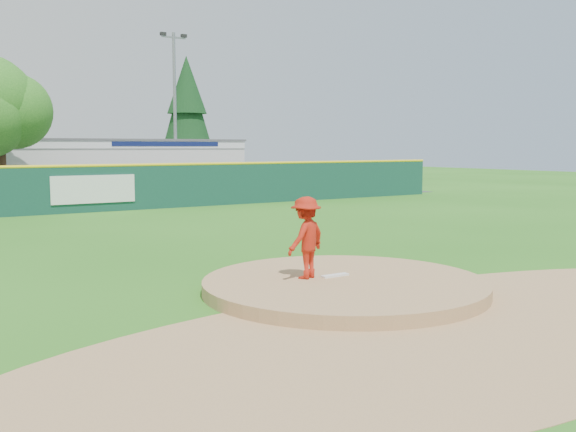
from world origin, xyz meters
TOP-DOWN VIEW (x-y plane):
  - ground at (0.00, 0.00)m, footprint 120.00×120.00m
  - pitchers_mound at (0.00, 0.00)m, footprint 5.50×5.50m
  - pitching_rubber at (0.00, 0.30)m, footprint 0.60×0.15m
  - infield_dirt_arc at (0.00, -3.00)m, footprint 15.40×15.40m
  - parking_lot at (0.00, 27.00)m, footprint 44.00×16.00m
  - pitcher at (-0.57, 0.49)m, footprint 1.18×0.93m
  - van at (-1.55, 21.04)m, footprint 5.27×3.52m
  - pool_building_grp at (6.00, 31.99)m, footprint 15.20×8.20m
  - outfield_fence at (0.00, 18.00)m, footprint 40.00×0.14m
  - deciduous_tree at (-2.00, 25.00)m, footprint 5.60×5.60m
  - conifer_tree at (13.00, 36.00)m, footprint 4.40×4.40m
  - light_pole_right at (9.00, 29.00)m, footprint 1.75×0.25m

SIDE VIEW (x-z plane):
  - ground at x=0.00m, z-range 0.00..0.00m
  - pitchers_mound at x=0.00m, z-range -0.25..0.25m
  - infield_dirt_arc at x=0.00m, z-range 0.00..0.01m
  - parking_lot at x=0.00m, z-range 0.00..0.02m
  - pitching_rubber at x=0.00m, z-range 0.25..0.29m
  - van at x=-1.55m, z-range 0.02..1.36m
  - pitcher at x=-0.57m, z-range 0.25..1.84m
  - outfield_fence at x=0.00m, z-range 0.05..2.12m
  - pool_building_grp at x=6.00m, z-range 0.01..3.32m
  - deciduous_tree at x=-2.00m, z-range 0.87..8.23m
  - conifer_tree at x=13.00m, z-range 0.79..10.29m
  - light_pole_right at x=9.00m, z-range 0.54..10.54m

